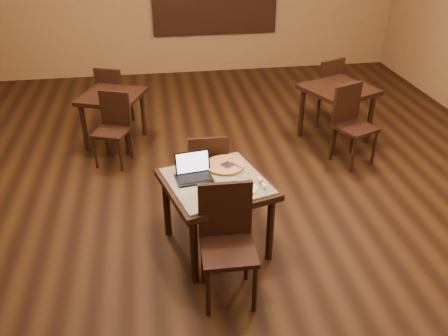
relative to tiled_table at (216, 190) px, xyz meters
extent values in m
plane|color=black|center=(0.24, 0.41, -0.66)|extent=(10.00, 10.00, 0.00)
cylinder|color=black|center=(-0.27, -0.47, -0.31)|extent=(0.07, 0.07, 0.71)
cylinder|color=black|center=(-0.47, 0.27, -0.31)|extent=(0.07, 0.07, 0.71)
cylinder|color=black|center=(0.47, -0.27, -0.31)|extent=(0.07, 0.07, 0.71)
cylinder|color=black|center=(0.27, 0.47, -0.31)|extent=(0.07, 0.07, 0.71)
cube|color=black|center=(0.00, 0.00, 0.06)|extent=(1.13, 1.13, 0.06)
cube|color=#1B2FB5|center=(0.00, 0.00, 0.09)|extent=(1.03, 1.03, 0.02)
cylinder|color=black|center=(-0.20, -0.89, -0.42)|extent=(0.04, 0.04, 0.48)
cylinder|color=black|center=(-0.19, -0.50, -0.42)|extent=(0.04, 0.04, 0.48)
cylinder|color=black|center=(0.19, -0.90, -0.42)|extent=(0.04, 0.04, 0.48)
cylinder|color=black|center=(0.20, -0.51, -0.42)|extent=(0.04, 0.04, 0.48)
cube|color=black|center=(0.00, -0.70, -0.16)|extent=(0.46, 0.46, 0.04)
cube|color=black|center=(0.01, -0.50, 0.12)|extent=(0.45, 0.05, 0.51)
cylinder|color=black|center=(0.18, 0.87, -0.44)|extent=(0.04, 0.04, 0.44)
cylinder|color=black|center=(0.17, 0.52, -0.44)|extent=(0.04, 0.04, 0.44)
cylinder|color=black|center=(-0.17, 0.88, -0.44)|extent=(0.04, 0.04, 0.44)
cylinder|color=black|center=(-0.18, 0.53, -0.44)|extent=(0.04, 0.04, 0.44)
cube|color=black|center=(0.00, 0.70, -0.20)|extent=(0.42, 0.42, 0.04)
cube|color=black|center=(0.00, 0.51, 0.06)|extent=(0.41, 0.05, 0.47)
cube|color=black|center=(-0.20, 0.05, 0.11)|extent=(0.36, 0.27, 0.02)
cube|color=black|center=(-0.20, 0.17, 0.22)|extent=(0.33, 0.10, 0.22)
cube|color=silver|center=(-0.20, 0.16, 0.22)|extent=(0.30, 0.08, 0.19)
cylinder|color=white|center=(0.22, -0.18, 0.11)|extent=(0.26, 0.26, 0.01)
cylinder|color=silver|center=(0.12, 0.24, 0.11)|extent=(0.34, 0.34, 0.01)
cylinder|color=#CEBE89|center=(0.12, 0.24, 0.12)|extent=(0.37, 0.37, 0.02)
torus|color=gold|center=(0.12, 0.24, 0.12)|extent=(0.38, 0.38, 0.02)
cube|color=silver|center=(0.14, 0.22, 0.13)|extent=(0.24, 0.28, 0.01)
cylinder|color=white|center=(0.40, -0.14, 0.12)|extent=(0.06, 0.18, 0.04)
cylinder|color=#AA1421|center=(0.40, -0.14, 0.12)|extent=(0.05, 0.04, 0.04)
cylinder|color=black|center=(1.81, 1.66, -0.29)|extent=(0.07, 0.07, 0.74)
cylinder|color=black|center=(1.54, 2.28, -0.29)|extent=(0.07, 0.07, 0.74)
cylinder|color=black|center=(2.42, 1.93, -0.29)|extent=(0.07, 0.07, 0.74)
cylinder|color=black|center=(2.16, 2.54, -0.29)|extent=(0.07, 0.07, 0.74)
cube|color=black|center=(1.98, 2.10, 0.09)|extent=(1.10, 1.10, 0.06)
cylinder|color=black|center=(1.88, 1.18, -0.43)|extent=(0.04, 0.04, 0.47)
cylinder|color=black|center=(1.73, 1.52, -0.43)|extent=(0.04, 0.04, 0.47)
cylinder|color=black|center=(2.23, 1.33, -0.43)|extent=(0.04, 0.04, 0.47)
cylinder|color=black|center=(2.08, 1.67, -0.43)|extent=(0.04, 0.04, 0.47)
cube|color=black|center=(1.98, 1.42, -0.17)|extent=(0.58, 0.58, 0.04)
cube|color=black|center=(1.90, 1.61, 0.10)|extent=(0.42, 0.21, 0.50)
cylinder|color=black|center=(2.08, 3.03, -0.43)|extent=(0.04, 0.04, 0.47)
cylinder|color=black|center=(2.23, 2.68, -0.43)|extent=(0.04, 0.04, 0.47)
cylinder|color=black|center=(1.73, 2.88, -0.43)|extent=(0.04, 0.04, 0.47)
cylinder|color=black|center=(1.88, 2.53, -0.43)|extent=(0.04, 0.04, 0.47)
cube|color=black|center=(1.98, 2.78, -0.17)|extent=(0.58, 0.58, 0.04)
cube|color=black|center=(2.06, 2.60, 0.10)|extent=(0.42, 0.21, 0.50)
cylinder|color=black|center=(-1.47, 2.32, -0.32)|extent=(0.07, 0.07, 0.68)
cylinder|color=black|center=(-1.25, 2.89, -0.32)|extent=(0.07, 0.07, 0.68)
cylinder|color=black|center=(-0.90, 2.10, -0.32)|extent=(0.07, 0.07, 0.68)
cylinder|color=black|center=(-0.68, 2.67, -0.32)|extent=(0.07, 0.07, 0.68)
cube|color=black|center=(-1.08, 2.50, 0.03)|extent=(0.99, 0.99, 0.06)
cylinder|color=black|center=(-1.30, 1.78, -0.45)|extent=(0.04, 0.04, 0.43)
cylinder|color=black|center=(-1.17, 2.10, -0.45)|extent=(0.04, 0.04, 0.43)
cylinder|color=black|center=(-0.98, 1.66, -0.45)|extent=(0.04, 0.04, 0.43)
cylinder|color=black|center=(-0.85, 1.97, -0.45)|extent=(0.04, 0.04, 0.43)
cube|color=black|center=(-1.08, 1.88, -0.21)|extent=(0.52, 0.52, 0.04)
cube|color=black|center=(-1.01, 2.05, 0.03)|extent=(0.39, 0.18, 0.46)
cylinder|color=black|center=(-0.85, 3.21, -0.45)|extent=(0.04, 0.04, 0.43)
cylinder|color=black|center=(-0.98, 2.89, -0.45)|extent=(0.04, 0.04, 0.43)
cylinder|color=black|center=(-1.17, 3.34, -0.45)|extent=(0.04, 0.04, 0.43)
cylinder|color=black|center=(-1.30, 3.02, -0.45)|extent=(0.04, 0.04, 0.43)
cube|color=black|center=(-1.08, 3.12, -0.21)|extent=(0.52, 0.52, 0.04)
cube|color=black|center=(-1.14, 2.95, 0.03)|extent=(0.39, 0.18, 0.46)
camera|label=1|loc=(-0.50, -3.69, 2.39)|focal=38.00mm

